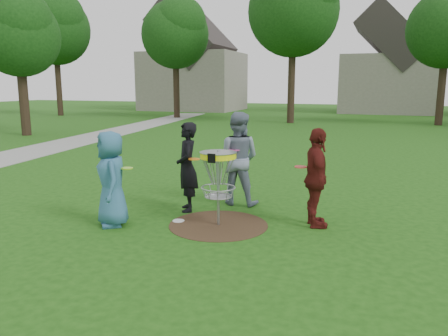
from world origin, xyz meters
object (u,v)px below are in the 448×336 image
(player_grey, at_px, (237,158))
(player_blue, at_px, (112,179))
(player_black, at_px, (187,167))
(disc_golf_basket, at_px, (218,170))
(player_maroon, at_px, (316,178))

(player_grey, bearing_deg, player_blue, 50.15)
(player_black, xyz_separation_m, player_grey, (0.78, 0.82, 0.09))
(player_black, bearing_deg, disc_golf_basket, 25.58)
(player_blue, relative_size, player_grey, 0.87)
(player_grey, bearing_deg, disc_golf_basket, 93.14)
(player_blue, bearing_deg, disc_golf_basket, 69.41)
(player_blue, xyz_separation_m, player_grey, (1.66, 2.13, 0.12))
(player_black, relative_size, player_grey, 0.91)
(player_blue, xyz_separation_m, disc_golf_basket, (1.79, 0.64, 0.16))
(player_black, height_order, player_maroon, player_black)
(player_black, relative_size, disc_golf_basket, 1.29)
(player_blue, bearing_deg, player_maroon, 68.46)
(player_maroon, relative_size, disc_golf_basket, 1.28)
(player_maroon, bearing_deg, player_black, 67.62)
(player_maroon, xyz_separation_m, disc_golf_basket, (-1.65, -0.52, 0.13))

